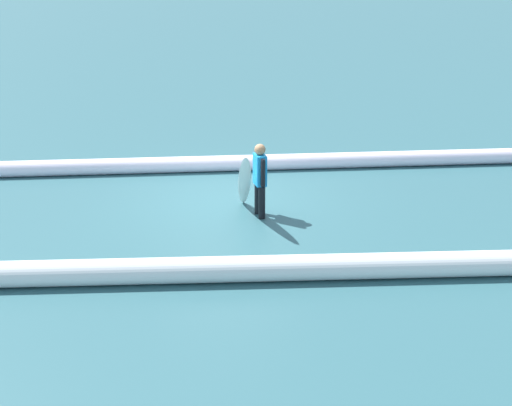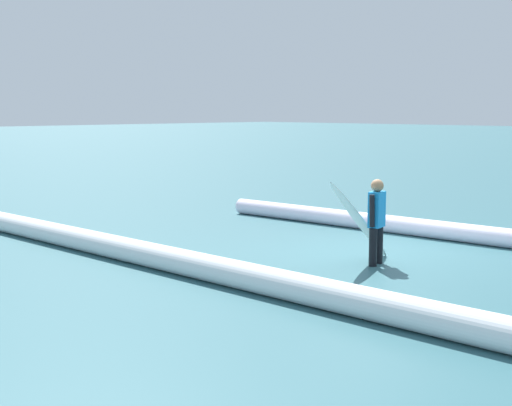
# 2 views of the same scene
# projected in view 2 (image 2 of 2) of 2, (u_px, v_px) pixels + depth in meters

# --- Properties ---
(ground_plane) EXTENTS (195.03, 195.03, 0.00)m
(ground_plane) POSITION_uv_depth(u_px,v_px,m) (374.00, 252.00, 13.71)
(ground_plane) COLOR #305E66
(surfer) EXTENTS (0.27, 0.56, 1.50)m
(surfer) POSITION_uv_depth(u_px,v_px,m) (377.00, 217.00, 12.49)
(surfer) COLOR black
(surfer) RESTS_ON ground_plane
(surfboard) EXTENTS (0.28, 1.72, 1.53)m
(surfboard) POSITION_uv_depth(u_px,v_px,m) (359.00, 221.00, 12.66)
(surfboard) COLOR white
(surfboard) RESTS_ON ground_plane
(wave_crest_midground) EXTENTS (18.06, 0.73, 0.43)m
(wave_crest_midground) POSITION_uv_depth(u_px,v_px,m) (205.00, 267.00, 11.42)
(wave_crest_midground) COLOR white
(wave_crest_midground) RESTS_ON ground_plane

